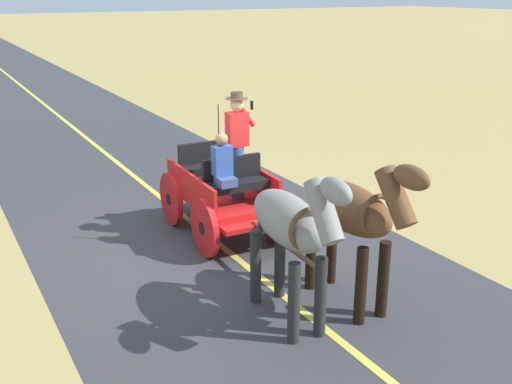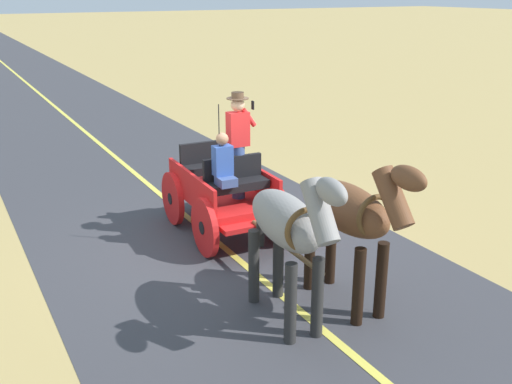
# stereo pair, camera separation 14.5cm
# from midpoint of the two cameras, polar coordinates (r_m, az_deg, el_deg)

# --- Properties ---
(ground_plane) EXTENTS (200.00, 200.00, 0.00)m
(ground_plane) POSITION_cam_midpoint_polar(r_m,az_deg,el_deg) (10.07, -3.24, -4.90)
(ground_plane) COLOR tan
(road_surface) EXTENTS (5.84, 160.00, 0.01)m
(road_surface) POSITION_cam_midpoint_polar(r_m,az_deg,el_deg) (10.07, -3.24, -4.88)
(road_surface) COLOR #38383D
(road_surface) RESTS_ON ground
(road_centre_stripe) EXTENTS (0.12, 160.00, 0.00)m
(road_centre_stripe) POSITION_cam_midpoint_polar(r_m,az_deg,el_deg) (10.07, -3.24, -4.86)
(road_centre_stripe) COLOR #DBCC4C
(road_centre_stripe) RESTS_ON road_surface
(horse_drawn_carriage) EXTENTS (1.49, 4.51, 2.50)m
(horse_drawn_carriage) POSITION_cam_midpoint_polar(r_m,az_deg,el_deg) (10.17, -2.61, 0.28)
(horse_drawn_carriage) COLOR red
(horse_drawn_carriage) RESTS_ON ground
(horse_near_side) EXTENTS (0.57, 2.13, 2.21)m
(horse_near_side) POSITION_cam_midpoint_polar(r_m,az_deg,el_deg) (7.74, 9.72, -2.10)
(horse_near_side) COLOR brown
(horse_near_side) RESTS_ON ground
(horse_off_side) EXTENTS (0.69, 2.14, 2.21)m
(horse_off_side) POSITION_cam_midpoint_polar(r_m,az_deg,el_deg) (7.26, 3.76, -3.31)
(horse_off_side) COLOR gray
(horse_off_side) RESTS_ON ground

